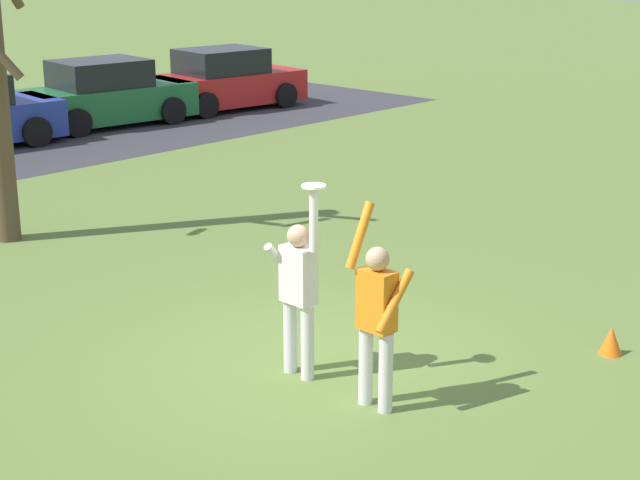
{
  "coord_description": "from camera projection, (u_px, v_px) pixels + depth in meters",
  "views": [
    {
      "loc": [
        -7.36,
        -6.96,
        4.46
      ],
      "look_at": [
        -0.39,
        -0.45,
        1.56
      ],
      "focal_mm": 56.58,
      "sensor_mm": 36.0,
      "label": 1
    }
  ],
  "objects": [
    {
      "name": "ground_plane",
      "position": [
        314.0,
        361.0,
        10.99
      ],
      "size": [
        120.0,
        120.0,
        0.0
      ],
      "primitive_type": "plane",
      "color": "olive"
    },
    {
      "name": "parked_car_red",
      "position": [
        225.0,
        81.0,
        26.65
      ],
      "size": [
        4.29,
        2.41,
        1.59
      ],
      "rotation": [
        0.0,
        0.0,
        -0.12
      ],
      "color": "red",
      "rests_on": "ground_plane"
    },
    {
      "name": "field_cone_orange",
      "position": [
        611.0,
        341.0,
        11.12
      ],
      "size": [
        0.26,
        0.26,
        0.32
      ],
      "primitive_type": "cone",
      "color": "orange",
      "rests_on": "ground_plane"
    },
    {
      "name": "person_defender",
      "position": [
        377.0,
        314.0,
        9.63
      ],
      "size": [
        0.49,
        0.55,
        2.04
      ],
      "rotation": [
        0.0,
        0.0,
        1.54
      ],
      "color": "silver",
      "rests_on": "ground_plane"
    },
    {
      "name": "parked_car_green",
      "position": [
        105.0,
        95.0,
        24.31
      ],
      "size": [
        4.29,
        2.41,
        1.59
      ],
      "rotation": [
        0.0,
        0.0,
        -0.12
      ],
      "color": "#1E6633",
      "rests_on": "ground_plane"
    },
    {
      "name": "person_catcher",
      "position": [
        298.0,
        287.0,
        10.35
      ],
      "size": [
        0.49,
        0.55,
        2.08
      ],
      "rotation": [
        0.0,
        0.0,
        -1.6
      ],
      "color": "silver",
      "rests_on": "ground_plane"
    },
    {
      "name": "frisbee_disc",
      "position": [
        314.0,
        186.0,
        9.88
      ],
      "size": [
        0.24,
        0.24,
        0.02
      ],
      "primitive_type": "cylinder",
      "color": "white",
      "rests_on": "person_catcher"
    }
  ]
}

